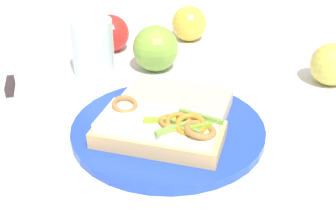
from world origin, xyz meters
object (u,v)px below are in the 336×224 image
plate (168,128)px  sandwich (161,130)px  apple_5 (111,33)px  apple_4 (189,24)px  drinking_glass (93,49)px  bread_slice_side (176,102)px  knife (9,92)px  apple_0 (332,64)px  apple_2 (156,48)px

plate → sandwich: (0.01, -0.04, 0.03)m
apple_5 → apple_4: bearing=52.4°
plate → sandwich: sandwich is taller
apple_4 → drinking_glass: drinking_glass is taller
bread_slice_side → knife: bread_slice_side is taller
apple_5 → knife: (-0.02, -0.24, -0.03)m
plate → knife: (-0.27, -0.04, 0.00)m
bread_slice_side → apple_4: 0.32m
knife → plate: bearing=53.1°
plate → apple_0: (0.15, 0.27, 0.03)m
apple_4 → plate: bearing=-65.3°
apple_0 → drinking_glass: drinking_glass is taller
sandwich → apple_0: bearing=-129.2°
apple_4 → knife: apple_4 is taller
apple_2 → bread_slice_side: bearing=-47.0°
plate → apple_0: size_ratio=3.73×
sandwich → apple_0: size_ratio=2.52×
apple_0 → apple_2: 0.30m
sandwich → drinking_glass: bearing=-46.1°
apple_0 → drinking_glass: size_ratio=0.71×
apple_4 → bread_slice_side: bearing=-64.1°
apple_4 → apple_0: bearing=-10.4°
apple_0 → apple_5: bearing=-169.3°
plate → apple_5: apple_5 is taller
plate → apple_5: bearing=142.3°
sandwich → knife: sandwich is taller
apple_4 → drinking_glass: (-0.05, -0.24, 0.01)m
bread_slice_side → apple_0: apple_0 is taller
sandwich → apple_5: bearing=-57.1°
plate → bread_slice_side: 0.05m
sandwich → drinking_glass: (-0.22, 0.13, 0.02)m
drinking_glass → bread_slice_side: bearing=-13.8°
sandwich → drinking_glass: 0.26m
apple_0 → sandwich: bearing=-113.6°
apple_4 → knife: 0.39m
apple_0 → apple_4: (-0.30, 0.06, 0.00)m
drinking_glass → apple_5: bearing=113.8°
apple_5 → drinking_glass: 0.12m
apple_5 → drinking_glass: drinking_glass is taller
apple_4 → apple_2: bearing=-82.1°
apple_0 → apple_5: (-0.40, -0.08, 0.00)m
plate → apple_2: (-0.13, 0.17, 0.03)m
bread_slice_side → apple_5: bearing=-47.6°
apple_2 → apple_4: 0.16m
apple_0 → apple_2: bearing=-159.3°
sandwich → apple_0: 0.34m
drinking_glass → apple_4: bearing=77.1°
plate → apple_0: 0.31m
apple_2 → apple_5: bearing=166.8°
apple_0 → apple_4: apple_4 is taller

